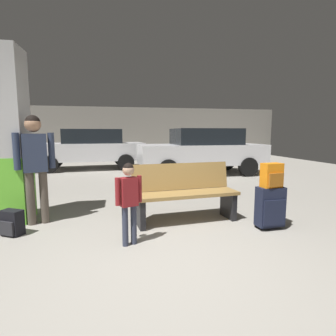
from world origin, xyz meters
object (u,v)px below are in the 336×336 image
Objects in this scene: bench at (185,193)px; parked_car_near at (202,150)px; backpack_dark_floor at (12,223)px; suitcase at (270,207)px; parked_car_far at (90,148)px; structural_pillar at (6,137)px; adult at (35,158)px; child at (129,195)px; backpack_bright at (272,176)px.

parked_car_near is at bearing 69.07° from bench.
suitcase is at bearing -6.86° from backpack_dark_floor.
backpack_dark_floor is 0.08× the size of parked_car_far.
parked_car_near is at bearing 48.66° from backpack_dark_floor.
structural_pillar is 6.18m from parked_car_far.
structural_pillar is 1.59× the size of bench.
parked_car_far is (0.16, 6.37, -0.19)m from adult.
suitcase is at bearing -97.23° from parked_car_near.
child is (-1.99, -0.19, 0.30)m from suitcase.
backpack_dark_floor is at bearing -176.31° from bench.
bench is at bearing 40.73° from child.
adult is at bearing -27.40° from structural_pillar.
backpack_dark_floor is at bearing -116.78° from adult.
parked_car_near reaches higher than child.
adult is (-1.32, 1.04, 0.38)m from child.
bench is 2.29m from adult.
child is 7.50m from parked_car_far.
suitcase is at bearing -16.15° from structural_pillar.
backpack_bright is at bearing -6.87° from backpack_dark_floor.
child reaches higher than suitcase.
backpack_bright is 0.21× the size of adult.
structural_pillar reaches higher than adult.
child is at bearing -35.91° from structural_pillar.
suitcase is 2.03m from child.
structural_pillar is 4.33× the size of suitcase.
structural_pillar is at bearing 169.18° from bench.
structural_pillar is 7.69× the size of backpack_bright.
bench is at bearing 3.69° from backpack_dark_floor.
parked_car_far reaches higher than child.
adult is at bearing 63.22° from backpack_dark_floor.
child is (1.76, -1.28, -0.67)m from structural_pillar.
adult is 5.87m from parked_car_near.
parked_car_near is (1.76, 4.60, 0.36)m from bench.
adult reaches higher than backpack_bright.
suitcase is 1.78× the size of backpack_dark_floor.
backpack_bright is 3.61m from backpack_dark_floor.
parked_car_near is at bearing 82.77° from suitcase.
suitcase is (3.76, -1.09, -0.98)m from structural_pillar.
adult reaches higher than child.
backpack_dark_floor is 0.08× the size of parked_car_near.
child is at bearing -21.76° from backpack_dark_floor.
suitcase is at bearing 147.27° from backpack_bright.
adult is at bearing 172.88° from bench.
adult is at bearing 165.49° from suitcase.
backpack_bright is 7.88m from parked_car_far.
bench is 0.40× the size of parked_car_near.
child is 0.62× the size of adult.
suitcase is (1.10, -0.58, -0.12)m from bench.
suitcase is 0.14× the size of parked_car_far.
child is 2.97× the size of backpack_dark_floor.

